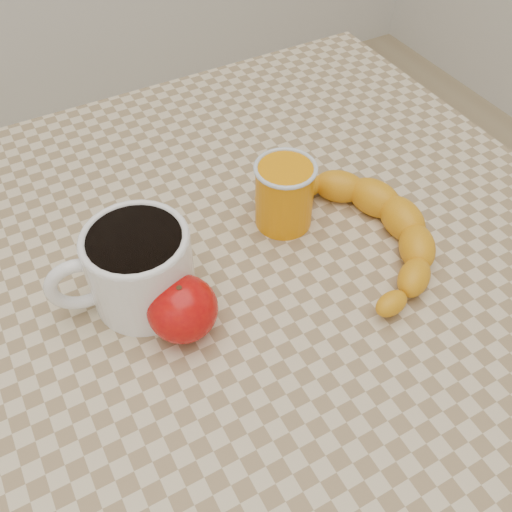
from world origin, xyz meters
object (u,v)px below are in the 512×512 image
coffee_mug (137,266)px  banana (357,230)px  apple (182,309)px  orange_juice_glass (284,194)px  table (256,315)px

coffee_mug → banana: (0.24, -0.04, -0.03)m
apple → banana: (0.22, 0.02, -0.01)m
banana → orange_juice_glass: bearing=129.1°
coffee_mug → banana: bearing=-10.2°
orange_juice_glass → coffee_mug: bearing=-171.7°
orange_juice_glass → apple: 0.18m
table → coffee_mug: coffee_mug is taller
table → coffee_mug: size_ratio=5.21×
table → apple: size_ratio=11.11×
orange_juice_glass → banana: 0.09m
table → orange_juice_glass: size_ratio=9.77×
orange_juice_glass → table: bearing=-142.0°
coffee_mug → banana: coffee_mug is taller
orange_juice_glass → banana: size_ratio=0.30×
apple → banana: bearing=4.0°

